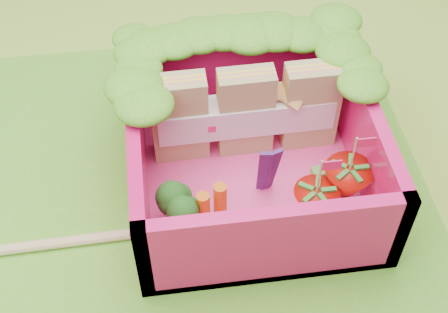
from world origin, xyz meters
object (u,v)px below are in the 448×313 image
strawberry_left (314,205)px  broccoli (178,206)px  bento_box (253,151)px  chopsticks (1,250)px  sandwich_stack (247,112)px  strawberry_right (346,185)px

strawberry_left → broccoli: bearing=175.4°
bento_box → strawberry_left: bearing=-50.4°
bento_box → chopsticks: 1.42m
strawberry_left → chopsticks: bearing=178.6°
bento_box → strawberry_left: size_ratio=2.73×
sandwich_stack → strawberry_left: (0.27, -0.58, -0.14)m
strawberry_right → chopsticks: 1.84m
strawberry_left → sandwich_stack: bearing=114.6°
chopsticks → sandwich_stack: bearing=21.6°
strawberry_right → broccoli: bearing=-177.2°
sandwich_stack → strawberry_right: (0.46, -0.48, -0.13)m
strawberry_left → chopsticks: size_ratio=0.21×
broccoli → strawberry_right: bearing=2.8°
bento_box → strawberry_right: (0.47, -0.23, -0.09)m
sandwich_stack → broccoli: size_ratio=3.21×
sandwich_stack → strawberry_left: 0.66m
broccoli → bento_box: bearing=32.7°
sandwich_stack → chopsticks: size_ratio=0.46×
sandwich_stack → chopsticks: sandwich_stack is taller
bento_box → broccoli: bearing=-147.3°
sandwich_stack → strawberry_left: sandwich_stack is taller
bento_box → chopsticks: size_ratio=0.57×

